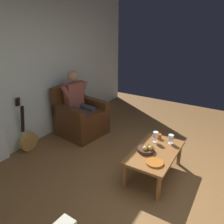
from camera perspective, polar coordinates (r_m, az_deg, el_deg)
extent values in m
plane|color=brown|center=(3.44, 18.45, -18.09)|extent=(6.84, 6.84, 0.00)
cube|color=silver|center=(4.29, -19.68, 10.60)|extent=(5.99, 0.06, 2.78)
cube|color=#492913|center=(4.61, -7.66, -2.97)|extent=(0.91, 0.94, 0.42)
cube|color=#492913|center=(4.47, -7.31, -0.15)|extent=(0.62, 0.78, 0.10)
cube|color=#492913|center=(4.70, -4.92, 1.99)|extent=(0.26, 0.84, 0.24)
cube|color=#492913|center=(4.29, -11.10, -0.36)|extent=(0.26, 0.84, 0.24)
cube|color=#492913|center=(4.69, -10.91, 3.65)|extent=(0.80, 0.24, 0.55)
cube|color=brown|center=(4.54, -9.61, 4.16)|extent=(0.40, 0.23, 0.51)
sphere|color=#A87A5B|center=(4.44, -9.93, 8.93)|extent=(0.21, 0.21, 0.21)
cylinder|color=#353541|center=(4.54, -6.53, 1.10)|extent=(0.19, 0.45, 0.13)
cylinder|color=#353541|center=(4.50, -4.47, -2.80)|extent=(0.13, 0.13, 0.52)
cylinder|color=brown|center=(4.61, -7.21, 6.04)|extent=(0.21, 0.12, 0.29)
cylinder|color=#353541|center=(4.39, -8.70, 0.27)|extent=(0.19, 0.45, 0.13)
cylinder|color=#353541|center=(4.36, -6.59, -3.77)|extent=(0.13, 0.13, 0.52)
cylinder|color=brown|center=(4.34, -11.47, 4.72)|extent=(0.21, 0.12, 0.29)
cube|color=brown|center=(3.37, 10.77, -9.94)|extent=(1.03, 0.60, 0.04)
cylinder|color=brown|center=(3.80, 16.61, -10.14)|extent=(0.06, 0.06, 0.37)
cylinder|color=brown|center=(3.08, 11.69, -18.35)|extent=(0.06, 0.06, 0.37)
cylinder|color=brown|center=(3.92, 9.65, -8.41)|extent=(0.06, 0.06, 0.37)
cylinder|color=brown|center=(3.22, 3.17, -15.71)|extent=(0.06, 0.06, 0.37)
cylinder|color=#B98644|center=(4.28, -20.28, -7.00)|extent=(0.34, 0.16, 0.35)
cylinder|color=black|center=(4.23, -19.87, -6.97)|extent=(0.10, 0.02, 0.09)
cube|color=black|center=(4.16, -21.66, -1.71)|extent=(0.05, 0.12, 0.50)
cube|color=black|center=(4.10, -22.72, 2.36)|extent=(0.07, 0.05, 0.14)
cylinder|color=silver|center=(3.60, 14.51, -7.64)|extent=(0.07, 0.07, 0.01)
cylinder|color=silver|center=(3.59, 14.57, -7.15)|extent=(0.01, 0.01, 0.06)
cylinder|color=silver|center=(3.55, 14.67, -6.16)|extent=(0.08, 0.08, 0.08)
cylinder|color=#590C19|center=(3.56, 14.64, -6.46)|extent=(0.07, 0.07, 0.03)
cylinder|color=silver|center=(3.59, 10.80, -7.43)|extent=(0.07, 0.07, 0.01)
cylinder|color=silver|center=(3.56, 10.86, -6.77)|extent=(0.01, 0.01, 0.09)
cylinder|color=silver|center=(3.53, 10.95, -5.57)|extent=(0.08, 0.08, 0.08)
cylinder|color=#590C19|center=(3.54, 10.93, -5.90)|extent=(0.07, 0.07, 0.03)
cylinder|color=#3A231A|center=(3.32, 8.59, -9.43)|extent=(0.25, 0.25, 0.05)
sphere|color=gold|center=(3.26, 8.29, -9.09)|extent=(0.07, 0.07, 0.07)
sphere|color=gold|center=(3.29, 9.66, -8.92)|extent=(0.07, 0.07, 0.07)
sphere|color=olive|center=(3.30, 8.70, -8.70)|extent=(0.07, 0.07, 0.07)
sphere|color=red|center=(3.30, 8.44, -8.71)|extent=(0.07, 0.07, 0.07)
cylinder|color=#AF5F22|center=(3.10, 10.72, -12.43)|extent=(0.23, 0.23, 0.02)
cylinder|color=#BA4A15|center=(3.69, 11.79, -6.03)|extent=(0.08, 0.08, 0.07)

